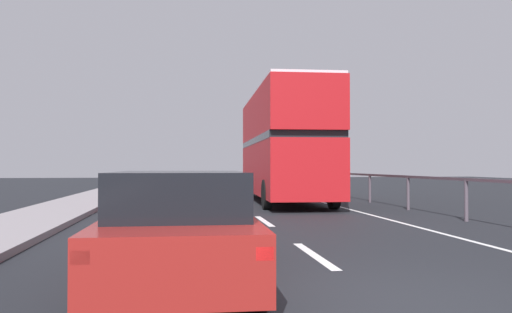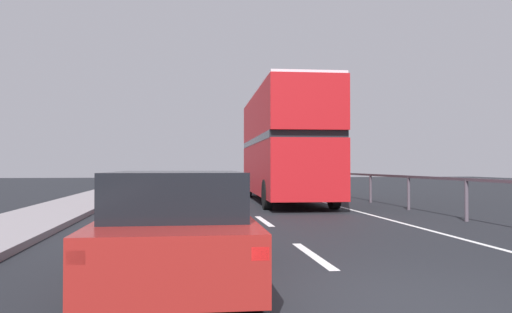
# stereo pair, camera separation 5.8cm
# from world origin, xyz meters

# --- Properties ---
(ground_plane) EXTENTS (73.63, 120.00, 0.10)m
(ground_plane) POSITION_xyz_m (0.00, 0.00, -0.05)
(ground_plane) COLOR black
(lane_paint_markings) EXTENTS (3.54, 46.00, 0.01)m
(lane_paint_markings) POSITION_xyz_m (2.06, 8.64, 0.00)
(lane_paint_markings) COLOR silver
(lane_paint_markings) RESTS_ON ground
(bridge_side_railing) EXTENTS (0.10, 42.00, 1.14)m
(bridge_side_railing) POSITION_xyz_m (5.24, 9.00, 0.92)
(bridge_side_railing) COLOR #4F444F
(bridge_side_railing) RESTS_ON ground
(double_decker_bus_red) EXTENTS (2.84, 10.28, 4.42)m
(double_decker_bus_red) POSITION_xyz_m (1.90, 15.03, 2.36)
(double_decker_bus_red) COLOR #AE1519
(double_decker_bus_red) RESTS_ON ground
(hatchback_car_near) EXTENTS (1.87, 4.49, 1.38)m
(hatchback_car_near) POSITION_xyz_m (-2.15, 1.38, 0.67)
(hatchback_car_near) COLOR maroon
(hatchback_car_near) RESTS_ON ground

